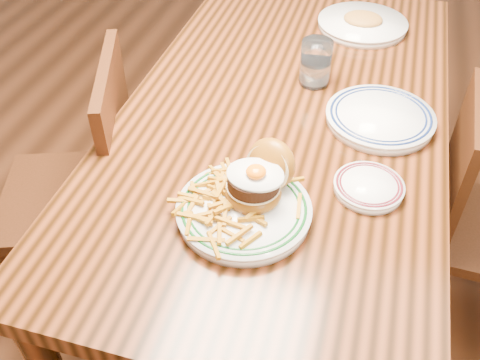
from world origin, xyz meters
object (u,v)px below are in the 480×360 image
(chair_left, at_px, (88,185))
(side_plate, at_px, (369,186))
(main_plate, at_px, (249,199))
(table, at_px, (284,132))
(chair_right, at_px, (480,218))

(chair_left, distance_m, side_plate, 0.87)
(chair_left, distance_m, main_plate, 0.69)
(side_plate, bearing_deg, chair_left, -179.23)
(chair_left, relative_size, main_plate, 2.85)
(table, distance_m, chair_left, 0.62)
(table, xyz_separation_m, chair_left, (-0.56, -0.18, -0.19))
(chair_right, bearing_deg, table, 6.49)
(chair_left, relative_size, chair_right, 1.08)
(chair_right, height_order, main_plate, main_plate)
(chair_right, bearing_deg, side_plate, 45.14)
(table, height_order, main_plate, main_plate)
(main_plate, bearing_deg, chair_right, 56.70)
(chair_left, xyz_separation_m, main_plate, (0.57, -0.24, 0.32))
(side_plate, bearing_deg, chair_right, 50.76)
(chair_left, bearing_deg, main_plate, -42.63)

